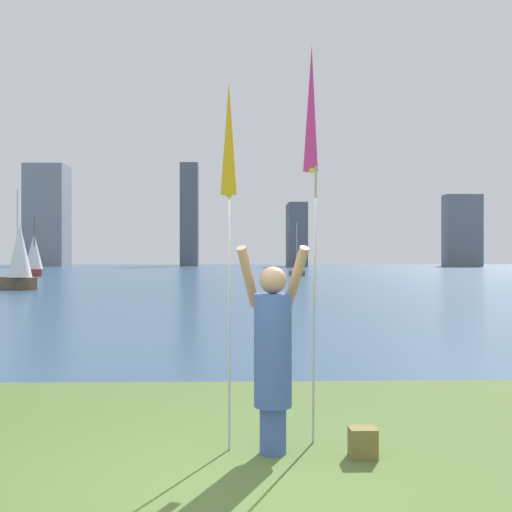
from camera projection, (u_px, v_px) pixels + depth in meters
The scene contains 12 objects.
ground at pixel (239, 277), 55.91m from camera, with size 120.00×138.00×0.12m.
person at pixel (273, 351), 5.94m from camera, with size 0.74×0.55×2.03m.
kite_flag_left at pixel (229, 147), 5.91m from camera, with size 0.16×0.44×3.63m.
kite_flag_right at pixel (311, 118), 6.42m from camera, with size 0.16×0.56×4.15m.
bag at pixel (363, 443), 5.80m from camera, with size 0.26×0.21×0.29m.
sailboat_2 at pixel (297, 273), 56.81m from camera, with size 1.35×2.25×4.93m.
sailboat_4 at pixel (19, 255), 34.27m from camera, with size 2.54×1.94×5.64m.
sailboat_7 at pixel (34, 255), 56.42m from camera, with size 2.24×3.26×5.58m.
skyline_tower_0 at pixel (47, 216), 107.09m from camera, with size 6.85×6.12×17.74m.
skyline_tower_1 at pixel (189, 215), 108.78m from camera, with size 3.16×3.32×18.31m.
skyline_tower_2 at pixel (297, 235), 104.28m from camera, with size 3.12×7.82×10.73m.
skyline_tower_3 at pixel (462, 230), 107.59m from camera, with size 6.39×3.21×12.58m.
Camera 1 is at (0.16, -4.98, 1.93)m, focal length 42.75 mm.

